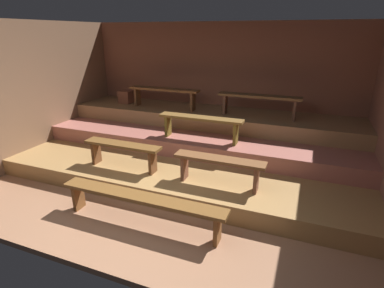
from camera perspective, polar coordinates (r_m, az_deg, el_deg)
name	(u,v)px	position (r m, az deg, el deg)	size (l,w,h in m)	color
ground	(184,178)	(5.36, -1.56, -6.39)	(6.74, 4.82, 0.08)	#996B4E
wall_back	(219,84)	(6.79, 5.19, 11.15)	(6.74, 0.06, 2.59)	#925741
wall_left	(42,91)	(6.66, -26.48, 8.94)	(0.06, 4.82, 2.59)	#876146
platform_lower	(193,159)	(5.66, 0.19, -2.87)	(5.94, 3.12, 0.28)	#A17845
platform_middle	(204,136)	(6.08, 2.22, 1.60)	(5.94, 1.94, 0.28)	#A45F52
platform_upper	(210,117)	(6.35, 3.45, 5.05)	(5.94, 1.15, 0.28)	#947048
bench_floor_center	(141,201)	(3.98, -9.62, -10.48)	(2.29, 0.24, 0.42)	brown
bench_lower_left	(123,149)	(4.98, -12.95, -0.93)	(1.32, 0.24, 0.42)	brown
bench_lower_right	(219,164)	(4.33, 5.14, -3.81)	(1.32, 0.24, 0.42)	brown
bench_middle_center	(201,122)	(5.32, 1.63, 4.24)	(1.52, 0.24, 0.42)	brown
bench_upper_left	(164,92)	(6.51, -5.31, 9.68)	(1.55, 0.24, 0.42)	brown
bench_upper_right	(259,100)	(5.90, 12.54, 8.17)	(1.55, 0.24, 0.42)	brown
wooden_crate_upper	(126,97)	(7.19, -12.33, 8.72)	(0.28, 0.28, 0.28)	brown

